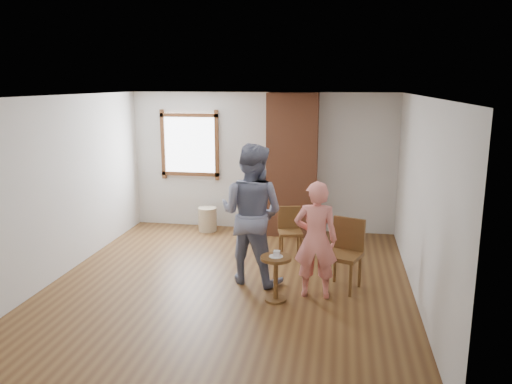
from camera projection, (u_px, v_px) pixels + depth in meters
ground at (231, 283)px, 7.06m from camera, size 5.50×5.50×0.00m
room_shell at (235, 150)px, 7.27m from camera, size 5.04×5.52×2.62m
brick_chimney at (292, 165)px, 9.09m from camera, size 0.90×0.50×2.60m
stoneware_crock at (208, 219)px, 9.49m from camera, size 0.39×0.39×0.45m
dark_pot at (205, 226)px, 9.53m from camera, size 0.20×0.20×0.16m
dining_chair_left at (290, 228)px, 8.13m from camera, size 0.45×0.45×0.79m
dining_chair_right at (345, 250)px, 6.80m from camera, size 0.58×0.58×0.96m
side_table at (276, 271)px, 6.40m from camera, size 0.40×0.40×0.60m
cake_plate at (276, 256)px, 6.36m from camera, size 0.18×0.18×0.01m
cake_slice at (277, 254)px, 6.35m from camera, size 0.08×0.07×0.06m
man at (252, 214)px, 6.94m from camera, size 1.13×0.99×1.97m
person_pink at (316, 240)px, 6.46m from camera, size 0.58×0.39×1.56m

